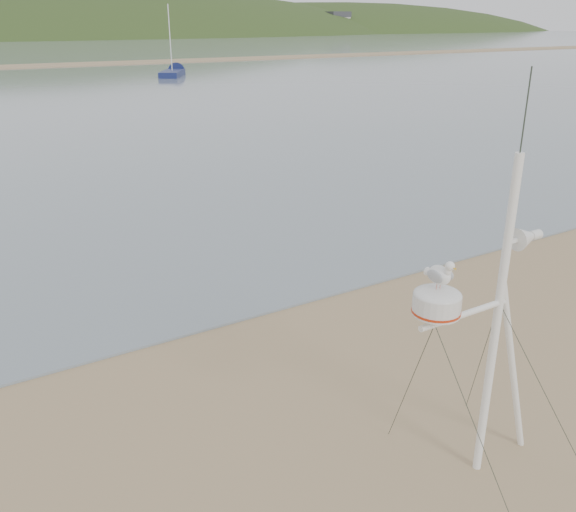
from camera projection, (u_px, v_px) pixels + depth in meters
mast_rig at (487, 391)px, 6.44m from camera, size 1.93×2.06×4.35m
sailboat_blue_far at (175, 72)px, 56.31m from camera, size 4.84×6.49×6.60m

